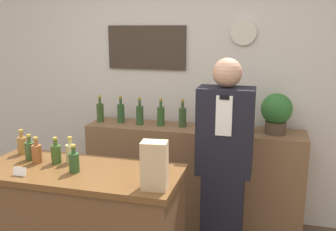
{
  "coord_description": "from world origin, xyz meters",
  "views": [
    {
      "loc": [
        0.87,
        -1.61,
        1.88
      ],
      "look_at": [
        0.14,
        1.11,
        1.23
      ],
      "focal_mm": 40.0,
      "sensor_mm": 36.0,
      "label": 1
    }
  ],
  "objects_px": {
    "shopkeeper": "(224,166)",
    "potted_plant": "(276,112)",
    "paper_bag": "(154,165)",
    "tape_dispenser": "(159,185)"
  },
  "relations": [
    {
      "from": "shopkeeper",
      "to": "potted_plant",
      "type": "bearing_deg",
      "value": 56.04
    },
    {
      "from": "shopkeeper",
      "to": "paper_bag",
      "type": "bearing_deg",
      "value": -109.8
    },
    {
      "from": "paper_bag",
      "to": "shopkeeper",
      "type": "bearing_deg",
      "value": 70.2
    },
    {
      "from": "paper_bag",
      "to": "tape_dispenser",
      "type": "xyz_separation_m",
      "value": [
        0.02,
        -0.0,
        -0.12
      ]
    },
    {
      "from": "shopkeeper",
      "to": "tape_dispenser",
      "type": "relative_size",
      "value": 18.6
    },
    {
      "from": "shopkeeper",
      "to": "potted_plant",
      "type": "relative_size",
      "value": 4.61
    },
    {
      "from": "potted_plant",
      "to": "paper_bag",
      "type": "distance_m",
      "value": 1.57
    },
    {
      "from": "potted_plant",
      "to": "paper_bag",
      "type": "xyz_separation_m",
      "value": [
        -0.69,
        -1.41,
        -0.05
      ]
    },
    {
      "from": "paper_bag",
      "to": "potted_plant",
      "type": "bearing_deg",
      "value": 64.1
    },
    {
      "from": "shopkeeper",
      "to": "potted_plant",
      "type": "xyz_separation_m",
      "value": [
        0.38,
        0.57,
        0.33
      ]
    }
  ]
}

